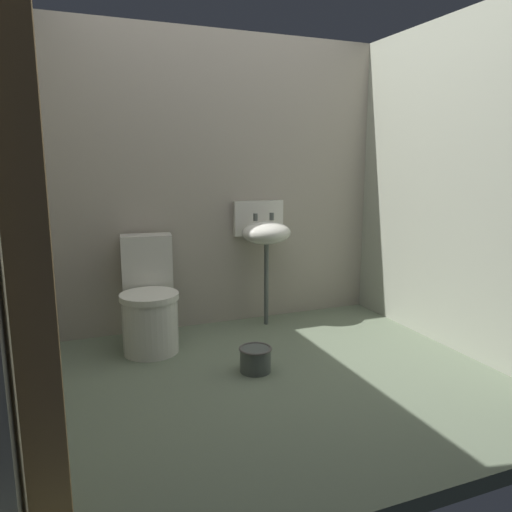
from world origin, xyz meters
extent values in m
cube|color=slate|center=(0.00, 0.00, -0.04)|extent=(3.09, 2.54, 0.08)
cube|color=#9F9687|center=(0.00, 1.12, 1.14)|extent=(3.09, 0.10, 2.27)
cube|color=#A09C88|center=(-1.40, 0.10, 1.14)|extent=(0.10, 2.34, 2.27)
cube|color=#989D8A|center=(1.40, 0.10, 1.14)|extent=(0.10, 2.34, 2.27)
cube|color=#9A7646|center=(-1.26, -0.92, 1.14)|extent=(0.14, 0.14, 2.27)
cylinder|color=silver|center=(-0.64, 0.63, 0.19)|extent=(0.43, 0.43, 0.38)
cylinder|color=silver|center=(-0.64, 0.63, 0.40)|extent=(0.45, 0.45, 0.04)
cube|color=silver|center=(-0.60, 0.93, 0.58)|extent=(0.38, 0.23, 0.40)
cylinder|color=#4C534E|center=(0.33, 0.88, 0.33)|extent=(0.04, 0.04, 0.66)
ellipsoid|color=silver|center=(0.33, 0.88, 0.75)|extent=(0.40, 0.32, 0.18)
cube|color=silver|center=(0.33, 1.05, 0.85)|extent=(0.42, 0.04, 0.28)
cylinder|color=#4C534E|center=(0.26, 0.94, 0.87)|extent=(0.04, 0.04, 0.06)
cylinder|color=#4C534E|center=(0.40, 0.94, 0.87)|extent=(0.04, 0.04, 0.06)
cylinder|color=#4C534E|center=(-0.08, 0.07, 0.08)|extent=(0.19, 0.19, 0.15)
torus|color=#4F4C48|center=(-0.08, 0.07, 0.15)|extent=(0.21, 0.21, 0.02)
camera|label=1|loc=(-1.15, -2.62, 1.31)|focal=34.31mm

